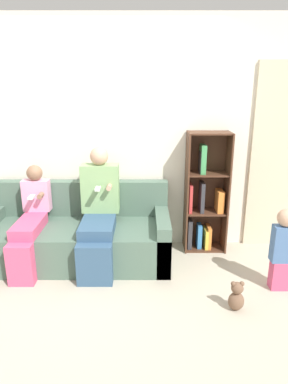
{
  "coord_description": "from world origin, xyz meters",
  "views": [
    {
      "loc": [
        0.45,
        -2.89,
        1.82
      ],
      "look_at": [
        0.44,
        0.55,
        0.76
      ],
      "focal_mm": 32.0,
      "sensor_mm": 36.0,
      "label": 1
    }
  ],
  "objects": [
    {
      "name": "bookshelf",
      "position": [
        1.13,
        0.79,
        0.62
      ],
      "size": [
        0.47,
        0.29,
        1.36
      ],
      "color": "#4C2D1E",
      "rests_on": "ground_plane"
    },
    {
      "name": "adult_seated",
      "position": [
        -0.02,
        0.42,
        0.62
      ],
      "size": [
        0.4,
        0.78,
        1.22
      ],
      "color": "#335170",
      "rests_on": "ground_plane"
    },
    {
      "name": "ground_plane",
      "position": [
        0.0,
        0.0,
        0.0
      ],
      "size": [
        14.0,
        14.0,
        0.0
      ],
      "primitive_type": "plane",
      "color": "#B2A893"
    },
    {
      "name": "child_seated",
      "position": [
        -0.72,
        0.37,
        0.51
      ],
      "size": [
        0.29,
        0.79,
        1.02
      ],
      "color": "#DB4C75",
      "rests_on": "ground_plane"
    },
    {
      "name": "teddy_bear",
      "position": [
        1.23,
        -0.4,
        0.13
      ],
      "size": [
        0.13,
        0.11,
        0.27
      ],
      "color": "brown",
      "rests_on": "ground_plane"
    },
    {
      "name": "toddler_standing",
      "position": [
        1.71,
        -0.07,
        0.42
      ],
      "size": [
        0.2,
        0.16,
        0.79
      ],
      "color": "#DB4C75",
      "rests_on": "ground_plane"
    },
    {
      "name": "curtain_panel",
      "position": [
        2.03,
        0.9,
        1.04
      ],
      "size": [
        0.76,
        0.04,
        2.09
      ],
      "color": "beige",
      "rests_on": "ground_plane"
    },
    {
      "name": "couch",
      "position": [
        -0.28,
        0.5,
        0.26
      ],
      "size": [
        1.98,
        0.82,
        0.81
      ],
      "color": "#4C6656",
      "rests_on": "ground_plane"
    },
    {
      "name": "back_wall",
      "position": [
        0.0,
        0.95,
        1.27
      ],
      "size": [
        10.0,
        0.06,
        2.55
      ],
      "color": "silver",
      "rests_on": "ground_plane"
    }
  ]
}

